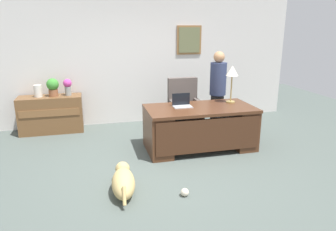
{
  "coord_description": "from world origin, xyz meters",
  "views": [
    {
      "loc": [
        -1.1,
        -4.31,
        2.11
      ],
      "look_at": [
        0.06,
        0.3,
        0.75
      ],
      "focal_mm": 33.56,
      "sensor_mm": 36.0,
      "label": 1
    }
  ],
  "objects_px": {
    "credenza": "(51,114)",
    "vase_empty": "(38,91)",
    "desk_lamp": "(232,73)",
    "laptop": "(182,103)",
    "person_standing": "(218,92)",
    "potted_plant": "(53,86)",
    "desk": "(200,126)",
    "dog_lying": "(123,182)",
    "vase_with_flowers": "(68,86)",
    "armchair": "(185,109)",
    "dog_toy_ball": "(185,192)"
  },
  "relations": [
    {
      "from": "laptop",
      "to": "potted_plant",
      "type": "bearing_deg",
      "value": 146.98
    },
    {
      "from": "laptop",
      "to": "desk_lamp",
      "type": "distance_m",
      "value": 1.07
    },
    {
      "from": "desk_lamp",
      "to": "vase_empty",
      "type": "distance_m",
      "value": 3.79
    },
    {
      "from": "credenza",
      "to": "dog_lying",
      "type": "bearing_deg",
      "value": -68.03
    },
    {
      "from": "armchair",
      "to": "dog_lying",
      "type": "xyz_separation_m",
      "value": [
        -1.49,
        -2.15,
        -0.34
      ]
    },
    {
      "from": "dog_lying",
      "to": "desk",
      "type": "bearing_deg",
      "value": 39.1
    },
    {
      "from": "armchair",
      "to": "vase_empty",
      "type": "height_order",
      "value": "armchair"
    },
    {
      "from": "credenza",
      "to": "laptop",
      "type": "height_order",
      "value": "laptop"
    },
    {
      "from": "credenza",
      "to": "desk_lamp",
      "type": "relative_size",
      "value": 1.83
    },
    {
      "from": "dog_lying",
      "to": "potted_plant",
      "type": "bearing_deg",
      "value": 110.49
    },
    {
      "from": "vase_empty",
      "to": "dog_lying",
      "type": "bearing_deg",
      "value": -64.61
    },
    {
      "from": "vase_with_flowers",
      "to": "credenza",
      "type": "bearing_deg",
      "value": -179.78
    },
    {
      "from": "vase_with_flowers",
      "to": "potted_plant",
      "type": "relative_size",
      "value": 0.94
    },
    {
      "from": "armchair",
      "to": "potted_plant",
      "type": "bearing_deg",
      "value": 164.91
    },
    {
      "from": "desk_lamp",
      "to": "dog_toy_ball",
      "type": "xyz_separation_m",
      "value": [
        -1.4,
        -1.72,
        -1.24
      ]
    },
    {
      "from": "desk",
      "to": "person_standing",
      "type": "relative_size",
      "value": 1.15
    },
    {
      "from": "person_standing",
      "to": "desk_lamp",
      "type": "distance_m",
      "value": 0.71
    },
    {
      "from": "laptop",
      "to": "desk_lamp",
      "type": "xyz_separation_m",
      "value": [
        0.95,
        0.07,
        0.48
      ]
    },
    {
      "from": "armchair",
      "to": "dog_lying",
      "type": "relative_size",
      "value": 1.26
    },
    {
      "from": "potted_plant",
      "to": "credenza",
      "type": "bearing_deg",
      "value": -179.03
    },
    {
      "from": "armchair",
      "to": "dog_lying",
      "type": "bearing_deg",
      "value": -124.78
    },
    {
      "from": "credenza",
      "to": "potted_plant",
      "type": "distance_m",
      "value": 0.58
    },
    {
      "from": "credenza",
      "to": "armchair",
      "type": "xyz_separation_m",
      "value": [
        2.63,
        -0.69,
        0.12
      ]
    },
    {
      "from": "vase_with_flowers",
      "to": "dog_toy_ball",
      "type": "xyz_separation_m",
      "value": [
        1.53,
        -3.12,
        -0.89
      ]
    },
    {
      "from": "potted_plant",
      "to": "dog_toy_ball",
      "type": "height_order",
      "value": "potted_plant"
    },
    {
      "from": "desk_lamp",
      "to": "potted_plant",
      "type": "height_order",
      "value": "desk_lamp"
    },
    {
      "from": "desk",
      "to": "desk_lamp",
      "type": "xyz_separation_m",
      "value": [
        0.66,
        0.22,
        0.88
      ]
    },
    {
      "from": "credenza",
      "to": "armchair",
      "type": "distance_m",
      "value": 2.72
    },
    {
      "from": "vase_empty",
      "to": "dog_toy_ball",
      "type": "height_order",
      "value": "vase_empty"
    },
    {
      "from": "credenza",
      "to": "person_standing",
      "type": "height_order",
      "value": "person_standing"
    },
    {
      "from": "laptop",
      "to": "credenza",
      "type": "bearing_deg",
      "value": 147.95
    },
    {
      "from": "desk_lamp",
      "to": "desk",
      "type": "bearing_deg",
      "value": -161.5
    },
    {
      "from": "vase_with_flowers",
      "to": "vase_empty",
      "type": "distance_m",
      "value": 0.57
    },
    {
      "from": "laptop",
      "to": "person_standing",
      "type": "bearing_deg",
      "value": 33.59
    },
    {
      "from": "dog_lying",
      "to": "desk_lamp",
      "type": "height_order",
      "value": "desk_lamp"
    },
    {
      "from": "armchair",
      "to": "dog_toy_ball",
      "type": "distance_m",
      "value": 2.58
    },
    {
      "from": "dog_toy_ball",
      "to": "dog_lying",
      "type": "bearing_deg",
      "value": 159.07
    },
    {
      "from": "person_standing",
      "to": "potted_plant",
      "type": "xyz_separation_m",
      "value": [
        -3.18,
        0.85,
        0.1
      ]
    },
    {
      "from": "person_standing",
      "to": "vase_with_flowers",
      "type": "bearing_deg",
      "value": 163.64
    },
    {
      "from": "credenza",
      "to": "person_standing",
      "type": "distance_m",
      "value": 3.41
    },
    {
      "from": "credenza",
      "to": "vase_empty",
      "type": "bearing_deg",
      "value": 179.6
    },
    {
      "from": "desk_lamp",
      "to": "laptop",
      "type": "bearing_deg",
      "value": -176.03
    },
    {
      "from": "person_standing",
      "to": "potted_plant",
      "type": "bearing_deg",
      "value": 165.03
    },
    {
      "from": "credenza",
      "to": "desk_lamp",
      "type": "distance_m",
      "value": 3.69
    },
    {
      "from": "person_standing",
      "to": "vase_empty",
      "type": "height_order",
      "value": "person_standing"
    },
    {
      "from": "person_standing",
      "to": "potted_plant",
      "type": "height_order",
      "value": "person_standing"
    },
    {
      "from": "person_standing",
      "to": "dog_toy_ball",
      "type": "height_order",
      "value": "person_standing"
    },
    {
      "from": "credenza",
      "to": "dog_toy_ball",
      "type": "height_order",
      "value": "credenza"
    },
    {
      "from": "vase_empty",
      "to": "potted_plant",
      "type": "bearing_deg",
      "value": 0.0
    },
    {
      "from": "desk",
      "to": "dog_lying",
      "type": "bearing_deg",
      "value": -140.9
    }
  ]
}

